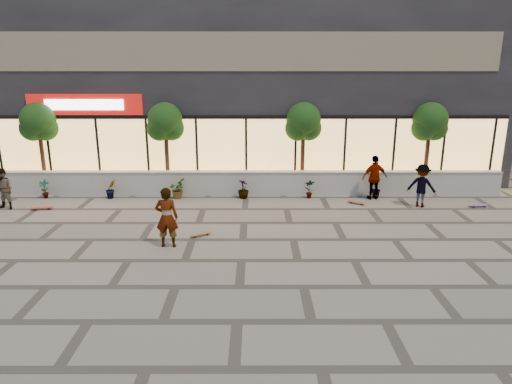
{
  "coord_description": "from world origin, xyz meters",
  "views": [
    {
      "loc": [
        0.39,
        -12.14,
        5.42
      ],
      "look_at": [
        0.43,
        2.72,
        1.3
      ],
      "focal_mm": 32.0,
      "sensor_mm": 36.0,
      "label": 1
    }
  ],
  "objects_px": {
    "skateboard_right_far": "(478,205)",
    "tree_midwest": "(165,124)",
    "tree_west": "(38,124)",
    "skater_left": "(4,189)",
    "skateboard_center": "(201,234)",
    "skateboard_left": "(42,208)",
    "skater_right_near": "(375,178)",
    "tree_east": "(430,124)",
    "tree_mideast": "(303,124)",
    "skater_right_far": "(422,186)",
    "skateboard_right_near": "(356,202)",
    "skater_center": "(167,217)"
  },
  "relations": [
    {
      "from": "skateboard_left",
      "to": "tree_west",
      "type": "bearing_deg",
      "value": 101.82
    },
    {
      "from": "skater_right_near",
      "to": "skateboard_center",
      "type": "distance_m",
      "value": 8.09
    },
    {
      "from": "tree_west",
      "to": "skateboard_left",
      "type": "xyz_separation_m",
      "value": [
        1.06,
        -2.86,
        -2.9
      ]
    },
    {
      "from": "skateboard_center",
      "to": "skateboard_left",
      "type": "bearing_deg",
      "value": 125.01
    },
    {
      "from": "skater_center",
      "to": "skater_left",
      "type": "xyz_separation_m",
      "value": [
        -7.04,
        3.83,
        -0.13
      ]
    },
    {
      "from": "skater_center",
      "to": "skateboard_left",
      "type": "bearing_deg",
      "value": -33.37
    },
    {
      "from": "tree_midwest",
      "to": "skater_left",
      "type": "height_order",
      "value": "tree_midwest"
    },
    {
      "from": "skateboard_right_far",
      "to": "tree_west",
      "type": "bearing_deg",
      "value": 167.91
    },
    {
      "from": "skater_left",
      "to": "skateboard_center",
      "type": "height_order",
      "value": "skater_left"
    },
    {
      "from": "skateboard_left",
      "to": "tree_east",
      "type": "bearing_deg",
      "value": 1.62
    },
    {
      "from": "tree_midwest",
      "to": "skateboard_center",
      "type": "distance_m",
      "value": 6.77
    },
    {
      "from": "tree_west",
      "to": "tree_midwest",
      "type": "relative_size",
      "value": 1.0
    },
    {
      "from": "tree_west",
      "to": "tree_midwest",
      "type": "bearing_deg",
      "value": 0.0
    },
    {
      "from": "tree_midwest",
      "to": "skater_center",
      "type": "bearing_deg",
      "value": -79.78
    },
    {
      "from": "tree_west",
      "to": "skateboard_right_near",
      "type": "relative_size",
      "value": 5.5
    },
    {
      "from": "skateboard_right_far",
      "to": "skater_right_near",
      "type": "bearing_deg",
      "value": 159.31
    },
    {
      "from": "skater_right_far",
      "to": "skateboard_center",
      "type": "bearing_deg",
      "value": 49.56
    },
    {
      "from": "skateboard_right_far",
      "to": "tree_midwest",
      "type": "bearing_deg",
      "value": 164.55
    },
    {
      "from": "tree_midwest",
      "to": "tree_west",
      "type": "bearing_deg",
      "value": 180.0
    },
    {
      "from": "skateboard_right_far",
      "to": "skater_left",
      "type": "bearing_deg",
      "value": 176.6
    },
    {
      "from": "tree_midwest",
      "to": "tree_east",
      "type": "height_order",
      "value": "same"
    },
    {
      "from": "tree_east",
      "to": "skateboard_right_far",
      "type": "distance_m",
      "value": 4.08
    },
    {
      "from": "skateboard_right_near",
      "to": "skateboard_right_far",
      "type": "xyz_separation_m",
      "value": [
        4.76,
        -0.44,
        0.0
      ]
    },
    {
      "from": "tree_midwest",
      "to": "tree_east",
      "type": "relative_size",
      "value": 1.0
    },
    {
      "from": "tree_west",
      "to": "skater_left",
      "type": "distance_m",
      "value": 3.55
    },
    {
      "from": "tree_mideast",
      "to": "skater_right_far",
      "type": "bearing_deg",
      "value": -28.77
    },
    {
      "from": "tree_west",
      "to": "skateboard_right_far",
      "type": "distance_m",
      "value": 18.68
    },
    {
      "from": "tree_west",
      "to": "skateboard_center",
      "type": "height_order",
      "value": "tree_west"
    },
    {
      "from": "tree_midwest",
      "to": "skateboard_left",
      "type": "relative_size",
      "value": 4.65
    },
    {
      "from": "tree_west",
      "to": "tree_east",
      "type": "xyz_separation_m",
      "value": [
        17.0,
        0.0,
        0.0
      ]
    },
    {
      "from": "tree_east",
      "to": "skater_left",
      "type": "bearing_deg",
      "value": -170.86
    },
    {
      "from": "skateboard_center",
      "to": "skateboard_right_near",
      "type": "bearing_deg",
      "value": 0.17
    },
    {
      "from": "skateboard_right_far",
      "to": "skateboard_right_near",
      "type": "bearing_deg",
      "value": 170.59
    },
    {
      "from": "tree_mideast",
      "to": "skater_right_near",
      "type": "height_order",
      "value": "tree_mideast"
    },
    {
      "from": "tree_mideast",
      "to": "skateboard_right_near",
      "type": "xyz_separation_m",
      "value": [
        2.02,
        -2.12,
        -2.91
      ]
    },
    {
      "from": "skateboard_right_far",
      "to": "tree_mideast",
      "type": "bearing_deg",
      "value": 155.19
    },
    {
      "from": "tree_midwest",
      "to": "skateboard_right_near",
      "type": "height_order",
      "value": "tree_midwest"
    },
    {
      "from": "tree_east",
      "to": "skateboard_center",
      "type": "height_order",
      "value": "tree_east"
    },
    {
      "from": "skater_center",
      "to": "tree_west",
      "type": "bearing_deg",
      "value": -44.32
    },
    {
      "from": "tree_west",
      "to": "skater_left",
      "type": "height_order",
      "value": "tree_west"
    },
    {
      "from": "tree_mideast",
      "to": "skater_right_far",
      "type": "height_order",
      "value": "tree_mideast"
    },
    {
      "from": "tree_east",
      "to": "skateboard_right_near",
      "type": "distance_m",
      "value": 5.01
    },
    {
      "from": "tree_midwest",
      "to": "skater_right_far",
      "type": "height_order",
      "value": "tree_midwest"
    },
    {
      "from": "skateboard_left",
      "to": "tree_mideast",
      "type": "bearing_deg",
      "value": 6.76
    },
    {
      "from": "skater_right_near",
      "to": "skateboard_center",
      "type": "bearing_deg",
      "value": 20.97
    },
    {
      "from": "skater_left",
      "to": "skateboard_left",
      "type": "distance_m",
      "value": 1.59
    },
    {
      "from": "tree_east",
      "to": "skateboard_right_far",
      "type": "relative_size",
      "value": 4.96
    },
    {
      "from": "skateboard_right_near",
      "to": "skateboard_right_far",
      "type": "distance_m",
      "value": 4.78
    },
    {
      "from": "skater_left",
      "to": "skateboard_right_near",
      "type": "bearing_deg",
      "value": 15.85
    },
    {
      "from": "tree_west",
      "to": "skater_left",
      "type": "relative_size",
      "value": 2.4
    }
  ]
}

